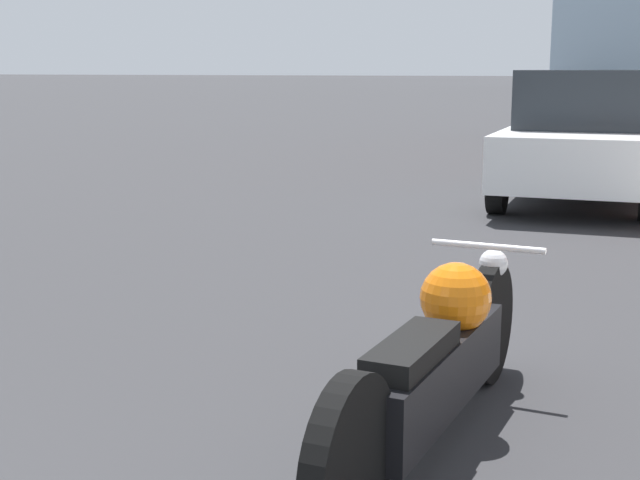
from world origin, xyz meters
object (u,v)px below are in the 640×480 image
motorcycle (438,360)px  parked_car_silver (622,93)px  parked_car_black (605,104)px  parked_car_green (627,88)px  parked_car_white (581,138)px

motorcycle → parked_car_silver: parked_car_silver is taller
motorcycle → parked_car_black: (-0.23, 20.12, 0.41)m
motorcycle → parked_car_green: size_ratio=0.63×
parked_car_green → parked_car_white: bearing=-86.6°
parked_car_white → parked_car_silver: bearing=90.2°
parked_car_black → parked_car_silver: parked_car_silver is taller
parked_car_black → parked_car_green: size_ratio=1.02×
parked_car_silver → parked_car_white: bearing=-83.9°
parked_car_white → parked_car_green: size_ratio=0.99×
motorcycle → parked_car_black: size_ratio=0.62×
parked_car_white → parked_car_black: 11.93m
motorcycle → parked_car_silver: size_ratio=0.64×
motorcycle → parked_car_silver: (-0.12, 30.40, 0.44)m
parked_car_silver → motorcycle: bearing=-84.1°
parked_car_black → parked_car_green: parked_car_black is taller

